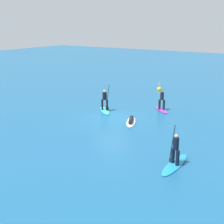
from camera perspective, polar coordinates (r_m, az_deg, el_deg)
ground_plane at (r=26.55m, az=0.00°, el=-1.04°), size 120.00×120.00×0.00m
surfer_on_purple_board at (r=29.02m, az=8.52°, el=1.23°), size 2.17×2.09×1.79m
surfer_on_teal_board at (r=28.45m, az=-1.26°, el=1.17°), size 2.38×2.33×2.27m
surfer_on_blue_board at (r=18.24m, az=10.78°, el=-7.73°), size 0.88×3.31×2.22m
surfer_on_white_board at (r=25.42m, az=3.28°, el=-1.49°), size 1.83×2.75×0.38m
marker_buoy at (r=37.64m, az=8.13°, el=3.98°), size 0.52×0.52×1.04m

